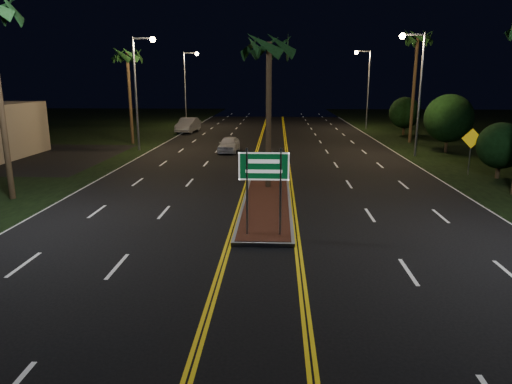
# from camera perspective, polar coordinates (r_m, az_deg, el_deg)

# --- Properties ---
(ground) EXTENTS (120.00, 120.00, 0.00)m
(ground) POSITION_cam_1_polar(r_m,az_deg,el_deg) (14.26, 0.59, -9.60)
(ground) COLOR black
(ground) RESTS_ON ground
(median_island) EXTENTS (2.25, 10.25, 0.17)m
(median_island) POSITION_cam_1_polar(r_m,az_deg,el_deg) (20.85, 1.31, -1.72)
(median_island) COLOR gray
(median_island) RESTS_ON ground
(highway_sign) EXTENTS (1.80, 0.08, 3.20)m
(highway_sign) POSITION_cam_1_polar(r_m,az_deg,el_deg) (16.22, 0.98, 2.20)
(highway_sign) COLOR gray
(highway_sign) RESTS_ON ground
(streetlight_left_mid) EXTENTS (1.91, 0.44, 9.00)m
(streetlight_left_mid) POSITION_cam_1_polar(r_m,az_deg,el_deg) (38.70, -14.33, 13.39)
(streetlight_left_mid) COLOR gray
(streetlight_left_mid) RESTS_ON ground
(streetlight_left_far) EXTENTS (1.91, 0.44, 9.00)m
(streetlight_left_far) POSITION_cam_1_polar(r_m,az_deg,el_deg) (58.15, -8.52, 13.67)
(streetlight_left_far) COLOR gray
(streetlight_left_far) RESTS_ON ground
(streetlight_right_mid) EXTENTS (1.91, 0.44, 9.00)m
(streetlight_right_mid) POSITION_cam_1_polar(r_m,az_deg,el_deg) (36.52, 19.36, 13.05)
(streetlight_right_mid) COLOR gray
(streetlight_right_mid) RESTS_ON ground
(streetlight_right_far) EXTENTS (1.91, 0.44, 9.00)m
(streetlight_right_far) POSITION_cam_1_polar(r_m,az_deg,el_deg) (56.00, 13.52, 13.44)
(streetlight_right_far) COLOR gray
(streetlight_right_far) RESTS_ON ground
(palm_median) EXTENTS (2.40, 2.40, 8.30)m
(palm_median) POSITION_cam_1_polar(r_m,az_deg,el_deg) (23.64, 1.64, 17.71)
(palm_median) COLOR #382819
(palm_median) RESTS_ON ground
(palm_left_far) EXTENTS (2.40, 2.40, 8.80)m
(palm_left_far) POSITION_cam_1_polar(r_m,az_deg,el_deg) (43.22, -15.81, 16.08)
(palm_left_far) COLOR #382819
(palm_left_far) RESTS_ON ground
(palm_right_far) EXTENTS (2.40, 2.40, 10.30)m
(palm_right_far) POSITION_cam_1_polar(r_m,az_deg,el_deg) (44.94, 19.57, 17.51)
(palm_right_far) COLOR #382819
(palm_right_far) RESTS_ON ground
(shrub_near) EXTENTS (2.70, 2.70, 3.30)m
(shrub_near) POSITION_cam_1_polar(r_m,az_deg,el_deg) (30.28, 28.29, 5.12)
(shrub_near) COLOR #382819
(shrub_near) RESTS_ON ground
(shrub_mid) EXTENTS (3.78, 3.78, 4.62)m
(shrub_mid) POSITION_cam_1_polar(r_m,az_deg,el_deg) (39.58, 22.96, 8.49)
(shrub_mid) COLOR #382819
(shrub_mid) RESTS_ON ground
(shrub_far) EXTENTS (3.24, 3.24, 3.96)m
(shrub_far) POSITION_cam_1_polar(r_m,az_deg,el_deg) (50.97, 18.12, 9.41)
(shrub_far) COLOR #382819
(shrub_far) RESTS_ON ground
(car_near) EXTENTS (2.12, 4.46, 1.45)m
(car_near) POSITION_cam_1_polar(r_m,az_deg,el_deg) (37.08, -3.41, 6.14)
(car_near) COLOR white
(car_near) RESTS_ON ground
(car_far) EXTENTS (2.91, 5.76, 1.85)m
(car_far) POSITION_cam_1_polar(r_m,az_deg,el_deg) (51.76, -8.50, 8.42)
(car_far) COLOR silver
(car_far) RESTS_ON ground
(warning_sign) EXTENTS (1.20, 0.10, 2.86)m
(warning_sign) POSITION_cam_1_polar(r_m,az_deg,el_deg) (30.50, 25.30, 5.39)
(warning_sign) COLOR gray
(warning_sign) RESTS_ON ground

